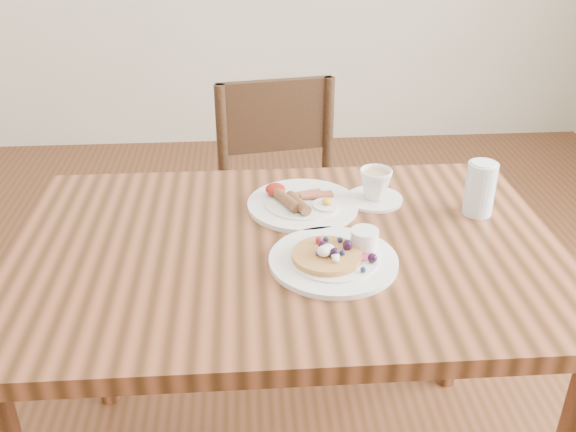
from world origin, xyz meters
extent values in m
cube|color=brown|center=(0.00, 0.00, 0.73)|extent=(1.20, 0.80, 0.04)
cylinder|color=brown|center=(0.54, 0.34, 0.35)|extent=(0.06, 0.06, 0.71)
cylinder|color=brown|center=(-0.54, 0.34, 0.35)|extent=(0.06, 0.06, 0.71)
cube|color=#3C2716|center=(0.04, 0.61, 0.45)|extent=(0.48, 0.48, 0.04)
cylinder|color=#3C2716|center=(-0.11, 0.41, 0.21)|extent=(0.04, 0.04, 0.43)
cylinder|color=#3C2716|center=(0.25, 0.46, 0.21)|extent=(0.04, 0.04, 0.43)
cylinder|color=#3C2716|center=(-0.16, 0.76, 0.21)|extent=(0.04, 0.04, 0.43)
cylinder|color=#3C2716|center=(0.19, 0.82, 0.21)|extent=(0.04, 0.04, 0.43)
cylinder|color=#3C2716|center=(0.19, 0.82, 0.67)|extent=(0.04, 0.04, 0.43)
cylinder|color=#3C2716|center=(-0.16, 0.76, 0.67)|extent=(0.04, 0.04, 0.43)
cube|color=#3C2716|center=(0.01, 0.80, 0.76)|extent=(0.38, 0.09, 0.24)
cylinder|color=white|center=(0.09, -0.08, 0.76)|extent=(0.27, 0.27, 0.01)
cylinder|color=white|center=(0.09, -0.08, 0.76)|extent=(0.19, 0.19, 0.01)
cylinder|color=#B22D59|center=(0.14, -0.07, 0.77)|extent=(0.07, 0.07, 0.00)
cylinder|color=#C68C47|center=(0.07, -0.09, 0.77)|extent=(0.14, 0.14, 0.01)
ellipsoid|color=white|center=(0.07, -0.09, 0.79)|extent=(0.03, 0.03, 0.02)
ellipsoid|color=white|center=(0.08, -0.12, 0.79)|extent=(0.02, 0.02, 0.01)
cylinder|color=white|center=(0.16, -0.05, 0.79)|extent=(0.06, 0.06, 0.04)
cylinder|color=#591E07|center=(0.16, -0.05, 0.80)|extent=(0.05, 0.05, 0.00)
sphere|color=black|center=(0.10, -0.07, 0.79)|extent=(0.02, 0.02, 0.02)
sphere|color=#1E234C|center=(0.10, -0.05, 0.78)|extent=(0.01, 0.01, 0.01)
sphere|color=#1E234C|center=(0.08, -0.04, 0.78)|extent=(0.01, 0.01, 0.01)
sphere|color=#B21938|center=(0.07, -0.06, 0.79)|extent=(0.02, 0.02, 0.02)
sphere|color=black|center=(0.06, -0.07, 0.79)|extent=(0.02, 0.02, 0.02)
sphere|color=#1E234C|center=(0.06, -0.10, 0.78)|extent=(0.01, 0.01, 0.01)
sphere|color=black|center=(0.08, -0.09, 0.79)|extent=(0.02, 0.02, 0.02)
sphere|color=#1E234C|center=(0.10, -0.09, 0.78)|extent=(0.01, 0.01, 0.01)
sphere|color=#1E234C|center=(0.16, -0.13, 0.77)|extent=(0.01, 0.01, 0.01)
sphere|color=#B21938|center=(0.17, -0.09, 0.77)|extent=(0.01, 0.01, 0.01)
sphere|color=black|center=(0.16, -0.05, 0.78)|extent=(0.02, 0.02, 0.02)
cylinder|color=white|center=(0.05, 0.17, 0.76)|extent=(0.27, 0.27, 0.01)
cylinder|color=white|center=(0.05, 0.17, 0.76)|extent=(0.19, 0.19, 0.01)
cylinder|color=brown|center=(0.01, 0.15, 0.78)|extent=(0.06, 0.10, 0.03)
cylinder|color=brown|center=(0.03, 0.14, 0.78)|extent=(0.06, 0.10, 0.03)
cube|color=maroon|center=(0.06, 0.20, 0.77)|extent=(0.08, 0.04, 0.01)
cube|color=maroon|center=(0.08, 0.19, 0.77)|extent=(0.08, 0.03, 0.01)
cylinder|color=white|center=(0.10, 0.14, 0.77)|extent=(0.07, 0.07, 0.00)
ellipsoid|color=yellow|center=(0.10, 0.14, 0.78)|extent=(0.03, 0.03, 0.01)
ellipsoid|color=#A5190F|center=(-0.02, 0.21, 0.78)|extent=(0.05, 0.05, 0.03)
cylinder|color=white|center=(0.23, 0.19, 0.75)|extent=(0.14, 0.14, 0.01)
imported|color=white|center=(0.23, 0.19, 0.80)|extent=(0.10, 0.10, 0.08)
cylinder|color=tan|center=(0.23, 0.19, 0.82)|extent=(0.07, 0.07, 0.00)
cylinder|color=silver|center=(0.46, 0.11, 0.81)|extent=(0.07, 0.07, 0.13)
camera|label=1|loc=(-0.09, -1.20, 1.48)|focal=40.00mm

